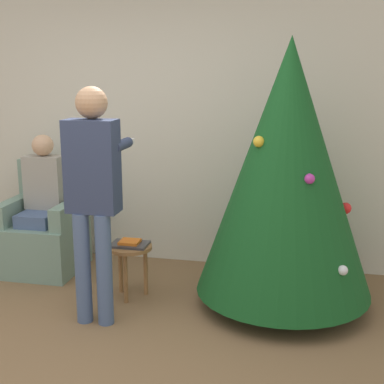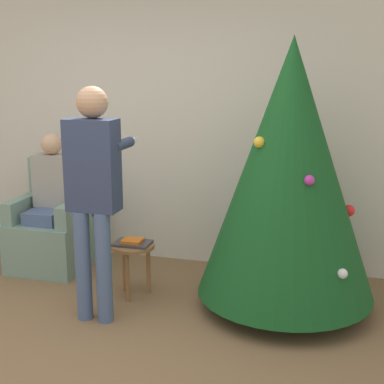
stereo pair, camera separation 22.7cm
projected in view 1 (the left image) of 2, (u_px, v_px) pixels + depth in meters
The scene contains 9 objects.
ground_plane at pixel (55, 376), 3.37m from camera, with size 14.00×14.00×0.00m, color brown.
wall_back at pixel (151, 125), 5.18m from camera, with size 8.00×0.06×2.70m.
christmas_tree at pixel (287, 169), 4.15m from camera, with size 1.40×1.40×2.13m.
armchair at pixel (46, 232), 5.10m from camera, with size 0.68×0.69×1.03m.
person_seated at pixel (42, 197), 4.99m from camera, with size 0.36×0.46×1.29m.
person_standing at pixel (93, 185), 3.90m from camera, with size 0.40×0.57×1.77m.
side_stool at pixel (130, 255), 4.46m from camera, with size 0.37×0.37×0.45m.
laptop at pixel (130, 244), 4.44m from camera, with size 0.30×0.22×0.02m.
book at pixel (130, 242), 4.44m from camera, with size 0.16×0.15×0.02m.
Camera 1 is at (1.48, -2.77, 1.90)m, focal length 50.00 mm.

